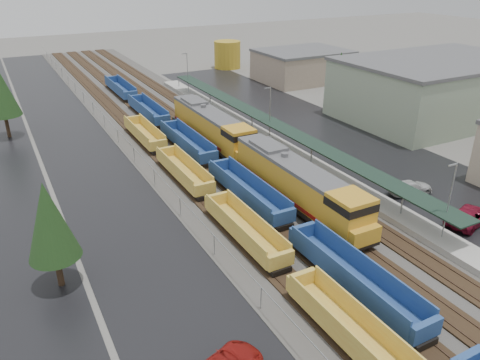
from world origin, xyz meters
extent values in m
cube|color=#302D2B|center=(0.00, 60.00, 0.04)|extent=(20.00, 160.00, 0.08)
cube|color=black|center=(-6.00, 60.00, 0.15)|extent=(2.60, 160.00, 0.15)
cube|color=#473326|center=(-6.72, 60.00, 0.27)|extent=(0.08, 160.00, 0.07)
cube|color=#473326|center=(-5.28, 60.00, 0.27)|extent=(0.08, 160.00, 0.07)
cube|color=black|center=(-2.00, 60.00, 0.15)|extent=(2.60, 160.00, 0.15)
cube|color=#473326|center=(-2.72, 60.00, 0.27)|extent=(0.08, 160.00, 0.07)
cube|color=#473326|center=(-1.28, 60.00, 0.27)|extent=(0.08, 160.00, 0.07)
cube|color=black|center=(2.00, 60.00, 0.15)|extent=(2.60, 160.00, 0.15)
cube|color=#473326|center=(1.28, 60.00, 0.27)|extent=(0.08, 160.00, 0.07)
cube|color=#473326|center=(2.72, 60.00, 0.27)|extent=(0.08, 160.00, 0.07)
cube|color=black|center=(6.00, 60.00, 0.15)|extent=(2.60, 160.00, 0.15)
cube|color=#473326|center=(5.28, 60.00, 0.27)|extent=(0.08, 160.00, 0.07)
cube|color=#473326|center=(6.72, 60.00, 0.27)|extent=(0.08, 160.00, 0.07)
cube|color=black|center=(-15.00, 60.00, 0.01)|extent=(10.00, 160.00, 0.02)
cube|color=black|center=(19.00, 50.00, 0.01)|extent=(16.00, 100.00, 0.02)
cube|color=#9E9B93|center=(9.50, 50.00, 0.35)|extent=(3.00, 80.00, 0.70)
cylinder|color=gray|center=(9.50, 25.00, 1.90)|extent=(0.16, 0.16, 2.40)
cylinder|color=gray|center=(9.50, 40.00, 1.90)|extent=(0.16, 0.16, 2.40)
cylinder|color=gray|center=(9.50, 55.00, 1.90)|extent=(0.16, 0.16, 2.40)
cylinder|color=gray|center=(9.50, 70.00, 1.90)|extent=(0.16, 0.16, 2.40)
cylinder|color=gray|center=(9.50, 85.00, 1.90)|extent=(0.16, 0.16, 2.40)
cube|color=black|center=(9.50, 50.00, 3.20)|extent=(2.60, 65.00, 0.15)
cylinder|color=gray|center=(9.50, 20.00, 4.00)|extent=(0.12, 0.12, 8.00)
cube|color=gray|center=(9.00, 20.00, 7.90)|extent=(1.00, 0.15, 0.12)
cylinder|color=gray|center=(9.50, 50.00, 4.00)|extent=(0.12, 0.12, 8.00)
cube|color=gray|center=(9.00, 50.00, 7.90)|extent=(1.00, 0.15, 0.12)
cylinder|color=gray|center=(9.50, 80.00, 4.00)|extent=(0.12, 0.12, 8.00)
cube|color=gray|center=(9.00, 80.00, 7.90)|extent=(1.00, 0.15, 0.12)
cylinder|color=gray|center=(-9.50, 20.00, 1.00)|extent=(0.08, 0.08, 2.00)
cylinder|color=gray|center=(-9.50, 28.00, 1.00)|extent=(0.08, 0.08, 2.00)
cylinder|color=gray|center=(-9.50, 36.00, 1.00)|extent=(0.08, 0.08, 2.00)
cylinder|color=gray|center=(-9.50, 44.00, 1.00)|extent=(0.08, 0.08, 2.00)
cylinder|color=gray|center=(-9.50, 52.00, 1.00)|extent=(0.08, 0.08, 2.00)
cylinder|color=gray|center=(-9.50, 60.00, 1.00)|extent=(0.08, 0.08, 2.00)
cylinder|color=gray|center=(-9.50, 68.00, 1.00)|extent=(0.08, 0.08, 2.00)
cylinder|color=gray|center=(-9.50, 76.00, 1.00)|extent=(0.08, 0.08, 2.00)
cylinder|color=gray|center=(-9.50, 84.00, 1.00)|extent=(0.08, 0.08, 2.00)
cylinder|color=gray|center=(-9.50, 92.00, 1.00)|extent=(0.08, 0.08, 2.00)
cylinder|color=gray|center=(-9.50, 100.00, 1.00)|extent=(0.08, 0.08, 2.00)
cylinder|color=gray|center=(-9.50, 108.00, 1.00)|extent=(0.08, 0.08, 2.00)
cylinder|color=gray|center=(-9.50, 116.00, 1.00)|extent=(0.08, 0.08, 2.00)
cylinder|color=gray|center=(-9.50, 124.00, 1.00)|extent=(0.08, 0.08, 2.00)
cylinder|color=gray|center=(-9.50, 132.00, 1.00)|extent=(0.08, 0.08, 2.00)
cube|color=gray|center=(-9.50, 60.00, 2.00)|extent=(0.05, 160.00, 0.05)
cube|color=gray|center=(40.00, 48.00, 4.50)|extent=(30.00, 20.00, 9.00)
cube|color=#59595B|center=(40.00, 48.00, 9.25)|extent=(30.60, 20.40, 0.50)
cube|color=gray|center=(36.00, 80.00, 3.00)|extent=(18.00, 14.00, 6.00)
cube|color=#59595B|center=(36.00, 80.00, 6.25)|extent=(18.36, 14.28, 0.50)
ellipsoid|color=#4B5E49|center=(40.00, 210.00, 0.00)|extent=(196.00, 140.00, 25.20)
ellipsoid|color=#4B5E49|center=(110.00, 220.00, 0.00)|extent=(168.00, 120.00, 21.60)
cylinder|color=#332316|center=(-22.00, 30.00, 1.35)|extent=(0.50, 0.50, 2.70)
cone|color=black|center=(-22.00, 30.00, 5.85)|extent=(3.96, 3.96, 6.30)
cylinder|color=#332316|center=(-23.00, 70.00, 1.65)|extent=(0.50, 0.50, 3.30)
cylinder|color=#332316|center=(28.00, 58.00, 1.50)|extent=(0.50, 0.50, 3.00)
cone|color=black|center=(28.00, 58.00, 6.50)|extent=(4.40, 4.40, 7.00)
cube|color=black|center=(2.00, 32.62, 0.90)|extent=(3.28, 21.87, 0.44)
cube|color=gold|center=(2.00, 33.71, 2.76)|extent=(3.06, 17.50, 3.28)
cube|color=gold|center=(2.00, 24.09, 2.98)|extent=(3.28, 3.50, 3.72)
cube|color=black|center=(2.00, 24.09, 4.07)|extent=(3.34, 3.55, 0.77)
cube|color=gold|center=(2.00, 22.12, 1.89)|extent=(3.06, 1.09, 1.53)
cube|color=#59595B|center=(2.00, 33.71, 4.51)|extent=(3.12, 17.50, 0.38)
cube|color=maroon|center=(0.45, 33.71, 1.45)|extent=(0.04, 17.50, 0.38)
cube|color=maroon|center=(3.55, 33.71, 1.45)|extent=(0.04, 17.50, 0.38)
cube|color=black|center=(2.00, 32.62, 0.46)|extent=(2.41, 6.56, 0.66)
cube|color=black|center=(2.00, 24.96, 0.57)|extent=(2.62, 4.37, 0.55)
cube|color=black|center=(2.00, 40.27, 0.57)|extent=(2.62, 4.37, 0.55)
cylinder|color=#59595B|center=(2.00, 34.80, 4.84)|extent=(0.77, 0.77, 0.55)
cube|color=#59595B|center=(2.00, 38.09, 4.78)|extent=(2.62, 4.37, 0.55)
cube|color=black|center=(2.00, 53.62, 0.90)|extent=(3.28, 21.87, 0.44)
cube|color=gold|center=(2.00, 54.71, 2.76)|extent=(3.06, 17.50, 3.28)
cube|color=gold|center=(2.00, 45.09, 2.98)|extent=(3.28, 3.50, 3.72)
cube|color=black|center=(2.00, 45.09, 4.07)|extent=(3.34, 3.55, 0.77)
cube|color=gold|center=(2.00, 43.12, 1.89)|extent=(3.06, 1.09, 1.53)
cube|color=#59595B|center=(2.00, 54.71, 4.51)|extent=(3.12, 17.50, 0.38)
cube|color=maroon|center=(0.45, 54.71, 1.45)|extent=(0.04, 17.50, 0.38)
cube|color=maroon|center=(3.55, 54.71, 1.45)|extent=(0.04, 17.50, 0.38)
cube|color=black|center=(2.00, 53.62, 0.46)|extent=(2.41, 6.56, 0.66)
cube|color=black|center=(2.00, 45.96, 0.57)|extent=(2.62, 4.37, 0.55)
cube|color=black|center=(2.00, 61.27, 0.57)|extent=(2.62, 4.37, 0.55)
cylinder|color=#59595B|center=(2.00, 55.80, 4.84)|extent=(0.77, 0.77, 0.55)
cube|color=#59595B|center=(2.00, 59.09, 4.78)|extent=(2.62, 4.37, 0.55)
cube|color=gold|center=(-6.00, 13.97, 0.81)|extent=(2.43, 11.64, 0.23)
cube|color=gold|center=(-7.17, 13.97, 1.65)|extent=(0.14, 11.64, 1.68)
cube|color=gold|center=(-4.83, 13.97, 1.65)|extent=(0.14, 11.64, 1.68)
cube|color=gold|center=(-6.00, 19.97, 1.47)|extent=(2.43, 0.47, 1.31)
cube|color=black|center=(-6.00, 19.32, 0.53)|extent=(1.87, 2.05, 0.47)
cube|color=gold|center=(-6.00, 28.88, 0.81)|extent=(2.43, 11.64, 0.23)
cube|color=gold|center=(-7.17, 28.88, 1.65)|extent=(0.14, 11.64, 1.68)
cube|color=gold|center=(-4.83, 28.88, 1.65)|extent=(0.14, 11.64, 1.68)
cube|color=gold|center=(-6.00, 22.87, 1.47)|extent=(2.43, 0.47, 1.31)
cube|color=gold|center=(-6.00, 34.88, 1.47)|extent=(2.43, 0.47, 1.31)
cube|color=black|center=(-6.00, 23.52, 0.53)|extent=(1.87, 2.05, 0.47)
cube|color=black|center=(-6.00, 34.23, 0.53)|extent=(1.87, 2.05, 0.47)
cube|color=gold|center=(-6.00, 43.78, 0.81)|extent=(2.43, 11.64, 0.23)
cube|color=gold|center=(-7.17, 43.78, 1.65)|extent=(0.14, 11.64, 1.68)
cube|color=gold|center=(-4.83, 43.78, 1.65)|extent=(0.14, 11.64, 1.68)
cube|color=gold|center=(-6.00, 37.78, 1.47)|extent=(2.43, 0.47, 1.31)
cube|color=gold|center=(-6.00, 49.79, 1.47)|extent=(2.43, 0.47, 1.31)
cube|color=black|center=(-6.00, 38.43, 0.53)|extent=(1.87, 2.05, 0.47)
cube|color=black|center=(-6.00, 49.14, 0.53)|extent=(1.87, 2.05, 0.47)
cube|color=gold|center=(-6.00, 58.69, 0.81)|extent=(2.43, 11.64, 0.23)
cube|color=gold|center=(-7.17, 58.69, 1.65)|extent=(0.14, 11.64, 1.68)
cube|color=gold|center=(-4.83, 58.69, 1.65)|extent=(0.14, 11.64, 1.68)
cube|color=gold|center=(-6.00, 52.69, 1.47)|extent=(2.43, 0.47, 1.31)
cube|color=gold|center=(-6.00, 64.70, 1.47)|extent=(2.43, 0.47, 1.31)
cube|color=black|center=(-6.00, 53.34, 0.53)|extent=(1.87, 2.05, 0.47)
cube|color=black|center=(-6.00, 64.05, 0.53)|extent=(1.87, 2.05, 0.47)
cube|color=navy|center=(-2.00, 18.59, 0.84)|extent=(2.56, 13.52, 0.25)
cube|color=navy|center=(-3.23, 18.59, 1.73)|extent=(0.15, 13.52, 1.77)
cube|color=navy|center=(-0.77, 18.59, 1.73)|extent=(0.15, 13.52, 1.77)
cube|color=navy|center=(-2.00, 11.63, 1.53)|extent=(2.56, 0.49, 1.38)
cube|color=navy|center=(-2.00, 25.54, 1.53)|extent=(2.56, 0.49, 1.38)
cube|color=black|center=(-2.00, 12.32, 0.55)|extent=(1.97, 2.17, 0.49)
cube|color=black|center=(-2.00, 24.85, 0.55)|extent=(1.97, 2.17, 0.49)
cube|color=navy|center=(-2.00, 35.55, 0.84)|extent=(2.56, 13.52, 0.25)
cube|color=navy|center=(-3.23, 35.55, 1.73)|extent=(0.15, 13.52, 1.77)
cube|color=navy|center=(-0.77, 35.55, 1.73)|extent=(0.15, 13.52, 1.77)
cube|color=navy|center=(-2.00, 28.60, 1.53)|extent=(2.56, 0.49, 1.38)
cube|color=navy|center=(-2.00, 42.51, 1.53)|extent=(2.56, 0.49, 1.38)
cube|color=black|center=(-2.00, 29.29, 0.55)|extent=(1.97, 2.17, 0.49)
cube|color=black|center=(-2.00, 41.82, 0.55)|extent=(1.97, 2.17, 0.49)
cube|color=navy|center=(-2.00, 52.52, 0.84)|extent=(2.56, 13.52, 0.25)
cube|color=navy|center=(-3.23, 52.52, 1.73)|extent=(0.15, 13.52, 1.77)
cube|color=navy|center=(-0.77, 52.52, 1.73)|extent=(0.15, 13.52, 1.77)
cube|color=navy|center=(-2.00, 45.56, 1.53)|extent=(2.56, 0.49, 1.38)
cube|color=navy|center=(-2.00, 59.47, 1.53)|extent=(2.56, 0.49, 1.38)
cube|color=black|center=(-2.00, 46.25, 0.55)|extent=(1.97, 2.17, 0.49)
cube|color=black|center=(-2.00, 58.78, 0.55)|extent=(1.97, 2.17, 0.49)
cube|color=navy|center=(-2.00, 69.48, 0.84)|extent=(2.56, 13.52, 0.25)
cube|color=navy|center=(-3.23, 69.48, 1.73)|extent=(0.15, 13.52, 1.77)
cube|color=navy|center=(-0.77, 69.48, 1.73)|extent=(0.15, 13.52, 1.77)
cube|color=navy|center=(-2.00, 62.52, 1.53)|extent=(2.56, 0.49, 1.38)
cube|color=navy|center=(-2.00, 76.43, 1.53)|extent=(2.56, 0.49, 1.38)
cube|color=black|center=(-2.00, 63.21, 0.55)|extent=(1.97, 2.17, 0.49)
cube|color=black|center=(-2.00, 75.75, 0.55)|extent=(1.97, 2.17, 0.49)
cube|color=navy|center=(-2.00, 86.44, 0.84)|extent=(2.56, 13.52, 0.25)
cube|color=navy|center=(-3.23, 86.44, 1.73)|extent=(0.15, 13.52, 1.77)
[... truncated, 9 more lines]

